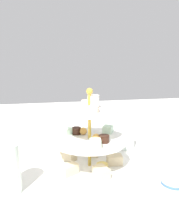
% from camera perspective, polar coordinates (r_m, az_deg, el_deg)
% --- Properties ---
extents(ground_plane, '(2.40, 2.40, 0.00)m').
position_cam_1_polar(ground_plane, '(0.72, 0.00, -14.43)').
color(ground_plane, silver).
extents(tiered_serving_stand, '(0.28, 0.28, 0.26)m').
position_cam_1_polar(tiered_serving_stand, '(0.69, 0.05, -8.85)').
color(tiered_serving_stand, white).
rests_on(tiered_serving_stand, ground_plane).
extents(water_glass_tall_right, '(0.07, 0.07, 0.13)m').
position_cam_1_polar(water_glass_tall_right, '(0.61, -20.76, -13.73)').
color(water_glass_tall_right, silver).
rests_on(water_glass_tall_right, ground_plane).
extents(water_glass_short_left, '(0.06, 0.06, 0.07)m').
position_cam_1_polar(water_glass_short_left, '(0.72, 20.52, -12.39)').
color(water_glass_short_left, silver).
rests_on(water_glass_short_left, ground_plane).
extents(teacup_with_saucer, '(0.09, 0.09, 0.05)m').
position_cam_1_polar(teacup_with_saucer, '(0.60, 20.81, -18.66)').
color(teacup_with_saucer, white).
rests_on(teacup_with_saucer, ground_plane).
extents(butter_knife_left, '(0.15, 0.10, 0.00)m').
position_cam_1_polar(butter_knife_left, '(0.95, -12.28, -7.82)').
color(butter_knife_left, silver).
rests_on(butter_knife_left, ground_plane).
extents(water_glass_mid_back, '(0.06, 0.06, 0.09)m').
position_cam_1_polar(water_glass_mid_back, '(0.87, 9.70, -6.38)').
color(water_glass_mid_back, silver).
rests_on(water_glass_mid_back, ground_plane).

